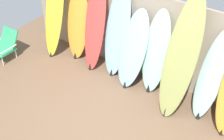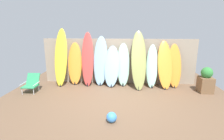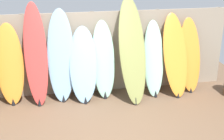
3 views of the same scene
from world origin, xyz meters
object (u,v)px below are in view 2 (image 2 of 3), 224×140
(surfboard_red_2, at_px, (88,60))
(beach_chair, at_px, (32,83))
(surfboard_skyblue_3, at_px, (101,61))
(surfboard_skyblue_4, at_px, (112,67))
(surfboard_yellow_0, at_px, (61,58))
(surfboard_seafoam_5, at_px, (123,65))
(surfboard_orange_1, at_px, (75,64))
(beach_ball, at_px, (112,117))
(surfboard_orange_8, at_px, (165,65))
(surfboard_olive_6, at_px, (139,60))
(surfboard_seafoam_7, at_px, (152,66))
(planter_box, at_px, (206,81))
(surfboard_orange_9, at_px, (175,66))

(surfboard_red_2, distance_m, beach_chair, 2.18)
(surfboard_skyblue_3, distance_m, surfboard_skyblue_4, 0.49)
(surfboard_red_2, xyz_separation_m, surfboard_skyblue_3, (0.49, 0.06, -0.08))
(surfboard_yellow_0, distance_m, surfboard_skyblue_3, 1.54)
(surfboard_skyblue_3, height_order, surfboard_seafoam_5, surfboard_skyblue_3)
(surfboard_red_2, height_order, surfboard_seafoam_5, surfboard_red_2)
(surfboard_yellow_0, height_order, surfboard_skyblue_3, surfboard_yellow_0)
(surfboard_orange_1, distance_m, beach_ball, 3.37)
(surfboard_orange_1, xyz_separation_m, surfboard_orange_8, (3.48, -0.16, 0.05))
(surfboard_orange_8, xyz_separation_m, beach_ball, (-1.82, -2.69, -0.74))
(surfboard_skyblue_3, height_order, surfboard_orange_8, surfboard_skyblue_3)
(surfboard_olive_6, distance_m, surfboard_orange_8, 1.01)
(surfboard_skyblue_3, relative_size, surfboard_seafoam_7, 1.19)
(surfboard_red_2, xyz_separation_m, surfboard_olive_6, (1.95, -0.17, 0.04))
(surfboard_orange_1, xyz_separation_m, surfboard_red_2, (0.53, -0.08, 0.19))
(beach_chair, height_order, planter_box, planter_box)
(surfboard_seafoam_7, relative_size, planter_box, 1.78)
(surfboard_orange_1, bearing_deg, beach_chair, -143.45)
(surfboard_skyblue_4, relative_size, beach_ball, 6.08)
(surfboard_orange_9, bearing_deg, surfboard_olive_6, -172.67)
(beach_ball, bearing_deg, surfboard_skyblue_3, 102.58)
(surfboard_orange_1, height_order, surfboard_orange_8, surfboard_orange_8)
(surfboard_olive_6, height_order, surfboard_orange_8, surfboard_olive_6)
(surfboard_skyblue_4, bearing_deg, surfboard_orange_9, 1.39)
(surfboard_red_2, xyz_separation_m, surfboard_seafoam_5, (1.38, 0.04, -0.21))
(surfboard_red_2, relative_size, planter_box, 2.29)
(surfboard_red_2, distance_m, planter_box, 4.36)
(surfboard_orange_8, relative_size, surfboard_orange_9, 1.07)
(surfboard_seafoam_5, distance_m, beach_ball, 2.90)
(surfboard_seafoam_5, relative_size, surfboard_seafoam_7, 1.03)
(surfboard_orange_8, distance_m, beach_chair, 4.90)
(surfboard_seafoam_7, bearing_deg, surfboard_red_2, 179.56)
(surfboard_orange_1, distance_m, planter_box, 4.87)
(surfboard_orange_8, distance_m, planter_box, 1.48)
(surfboard_olive_6, relative_size, surfboard_orange_9, 1.30)
(surfboard_skyblue_3, bearing_deg, planter_box, -8.98)
(surfboard_yellow_0, height_order, surfboard_seafoam_5, surfboard_yellow_0)
(surfboard_skyblue_3, distance_m, surfboard_olive_6, 1.48)
(surfboard_red_2, xyz_separation_m, beach_chair, (-1.86, -0.90, -0.70))
(surfboard_yellow_0, height_order, surfboard_orange_9, surfboard_yellow_0)
(surfboard_orange_1, xyz_separation_m, surfboard_orange_9, (3.86, -0.07, -0.01))
(planter_box, bearing_deg, beach_chair, -176.61)
(surfboard_seafoam_7, xyz_separation_m, beach_ball, (-1.35, -2.75, -0.67))
(surfboard_olive_6, bearing_deg, surfboard_skyblue_3, 170.98)
(surfboard_yellow_0, bearing_deg, beach_ball, -51.38)
(surfboard_yellow_0, distance_m, planter_box, 5.38)
(surfboard_skyblue_4, xyz_separation_m, beach_chair, (-2.79, -0.85, -0.45))
(surfboard_orange_1, distance_m, surfboard_red_2, 0.57)
(surfboard_yellow_0, height_order, planter_box, surfboard_yellow_0)
(surfboard_yellow_0, relative_size, planter_box, 2.44)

